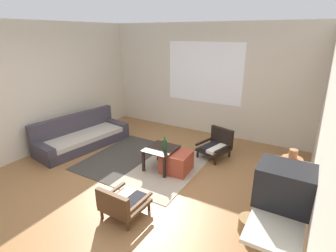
% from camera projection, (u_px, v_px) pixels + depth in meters
% --- Properties ---
extents(ground_plane, '(7.80, 7.80, 0.00)m').
position_uv_depth(ground_plane, '(131.00, 186.00, 4.41)').
color(ground_plane, olive).
extents(far_wall_with_window, '(5.60, 0.13, 2.70)m').
position_uv_depth(far_wall_with_window, '(205.00, 80.00, 6.43)').
color(far_wall_with_window, beige).
rests_on(far_wall_with_window, ground).
extents(side_wall_right, '(0.12, 6.60, 2.70)m').
position_uv_depth(side_wall_right, '(329.00, 137.00, 2.93)').
color(side_wall_right, beige).
rests_on(side_wall_right, ground).
extents(side_wall_left, '(0.12, 6.60, 2.70)m').
position_uv_depth(side_wall_left, '(37.00, 88.00, 5.45)').
color(side_wall_left, beige).
rests_on(side_wall_left, ground).
extents(area_rug, '(2.23, 1.99, 0.01)m').
position_uv_depth(area_rug, '(144.00, 162.00, 5.21)').
color(area_rug, '#38332D').
rests_on(area_rug, ground).
extents(couch, '(1.08, 2.16, 0.70)m').
position_uv_depth(couch, '(82.00, 137.00, 5.91)').
color(couch, '#38333D').
rests_on(couch, ground).
extents(coffee_table, '(0.53, 0.59, 0.43)m').
position_uv_depth(coffee_table, '(161.00, 152.00, 4.85)').
color(coffee_table, black).
rests_on(coffee_table, ground).
extents(armchair_by_window, '(0.67, 0.71, 0.59)m').
position_uv_depth(armchair_by_window, '(216.00, 145.00, 5.38)').
color(armchair_by_window, black).
rests_on(armchair_by_window, ground).
extents(armchair_striped_foreground, '(0.56, 0.58, 0.49)m').
position_uv_depth(armchair_striped_foreground, '(122.00, 203.00, 3.60)').
color(armchair_striped_foreground, '#472D19').
rests_on(armchair_striped_foreground, ground).
extents(ottoman_orange, '(0.53, 0.53, 0.39)m').
position_uv_depth(ottoman_orange, '(176.00, 162.00, 4.82)').
color(ottoman_orange, '#993D28').
rests_on(ottoman_orange, ground).
extents(console_shelf, '(0.48, 1.84, 0.82)m').
position_uv_depth(console_shelf, '(283.00, 198.00, 2.85)').
color(console_shelf, '#B2AD9E').
rests_on(console_shelf, ground).
extents(crt_television, '(0.53, 0.42, 0.42)m').
position_uv_depth(crt_television, '(284.00, 186.00, 2.58)').
color(crt_television, black).
rests_on(crt_television, console_shelf).
extents(clay_vase, '(0.24, 0.24, 0.32)m').
position_uv_depth(clay_vase, '(291.00, 165.00, 3.17)').
color(clay_vase, '#935B38').
rests_on(clay_vase, console_shelf).
extents(glass_bottle, '(0.07, 0.07, 0.28)m').
position_uv_depth(glass_bottle, '(165.00, 145.00, 4.69)').
color(glass_bottle, '#194723').
rests_on(glass_bottle, coffee_table).
extents(wicker_basket, '(0.28, 0.28, 0.21)m').
position_uv_depth(wicker_basket, '(249.00, 225.00, 3.36)').
color(wicker_basket, olive).
rests_on(wicker_basket, ground).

